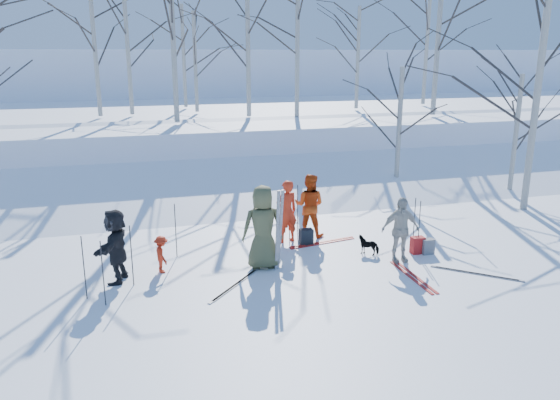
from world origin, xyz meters
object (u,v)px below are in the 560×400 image
object	(u,v)px
backpack_red	(417,245)
backpack_grey	(428,246)
skier_olive_center	(263,227)
skier_red_seated	(162,254)
skier_redor_behind	(309,205)
skier_cream_east	(400,230)
skier_red_north	(287,211)
dog	(369,245)
backpack_dark	(306,237)
skier_grey_west	(116,246)

from	to	relation	value
backpack_red	backpack_grey	distance (m)	0.25
skier_olive_center	skier_red_seated	bearing A→B (deg)	-2.68
skier_redor_behind	skier_cream_east	distance (m)	2.78
skier_red_north	backpack_grey	size ratio (longest dim) A/B	4.36
skier_olive_center	skier_red_seated	xyz separation A→B (m)	(-2.27, 0.34, -0.54)
skier_red_seated	backpack_grey	world-z (taller)	skier_red_seated
dog	backpack_dark	distance (m)	1.68
skier_olive_center	skier_red_north	world-z (taller)	skier_olive_center
skier_cream_east	backpack_dark	world-z (taller)	skier_cream_east
skier_red_seated	skier_grey_west	bearing A→B (deg)	91.83
skier_red_seated	skier_grey_west	xyz separation A→B (m)	(-0.96, -0.23, 0.38)
skier_cream_east	dog	bearing A→B (deg)	130.38
skier_redor_behind	backpack_red	world-z (taller)	skier_redor_behind
skier_olive_center	backpack_red	bearing A→B (deg)	-176.33
skier_red_north	skier_red_seated	bearing A→B (deg)	7.49
skier_grey_west	skier_redor_behind	bearing A→B (deg)	127.09
skier_red_north	backpack_red	size ratio (longest dim) A/B	3.95
skier_grey_west	backpack_dark	size ratio (longest dim) A/B	4.06
skier_red_north	skier_grey_west	distance (m)	4.50
skier_red_seated	skier_cream_east	xyz separation A→B (m)	(5.47, -0.86, 0.36)
skier_red_north	skier_olive_center	bearing A→B (deg)	43.86
skier_red_seated	skier_cream_east	size ratio (longest dim) A/B	0.54
skier_olive_center	backpack_grey	world-z (taller)	skier_olive_center
skier_redor_behind	skier_red_seated	distance (m)	4.32
skier_cream_east	backpack_dark	xyz separation A→B (m)	(-1.74, 1.76, -0.59)
dog	backpack_grey	size ratio (longest dim) A/B	1.43
skier_red_north	skier_red_seated	xyz separation A→B (m)	(-3.30, -1.22, -0.40)
backpack_red	backpack_grey	bearing A→B (deg)	-24.85
dog	skier_olive_center	bearing A→B (deg)	-49.07
skier_red_north	backpack_dark	distance (m)	0.83
skier_red_north	backpack_grey	bearing A→B (deg)	136.83
skier_olive_center	backpack_red	distance (m)	3.98
skier_redor_behind	dog	distance (m)	2.08
skier_grey_west	dog	distance (m)	5.98
skier_redor_behind	skier_cream_east	world-z (taller)	skier_redor_behind
dog	backpack_red	distance (m)	1.22
backpack_red	backpack_dark	size ratio (longest dim) A/B	1.05
backpack_grey	skier_redor_behind	bearing A→B (deg)	138.20
skier_redor_behind	backpack_dark	xyz separation A→B (m)	(-0.29, -0.62, -0.66)
skier_olive_center	skier_red_north	distance (m)	1.88
skier_redor_behind	skier_grey_west	size ratio (longest dim) A/B	1.05
skier_cream_east	backpack_dark	size ratio (longest dim) A/B	3.94
skier_olive_center	backpack_dark	size ratio (longest dim) A/B	4.87
skier_olive_center	backpack_dark	distance (m)	2.07
skier_grey_west	backpack_red	world-z (taller)	skier_grey_west
skier_olive_center	backpack_grey	xyz separation A→B (m)	(4.13, -0.26, -0.78)
skier_grey_west	skier_red_seated	bearing A→B (deg)	121.18
skier_olive_center	skier_red_north	xyz separation A→B (m)	(1.03, 1.56, -0.14)
skier_olive_center	backpack_dark	xyz separation A→B (m)	(1.46, 1.24, -0.77)
skier_red_seated	dog	bearing A→B (deg)	-103.95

